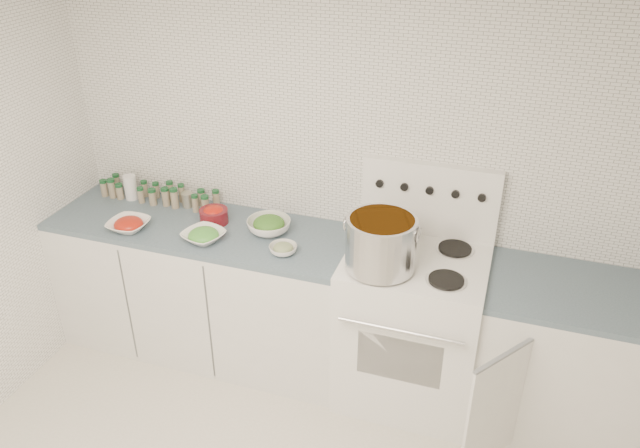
{
  "coord_description": "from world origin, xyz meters",
  "views": [
    {
      "loc": [
        0.88,
        -1.66,
        2.72
      ],
      "look_at": [
        -0.05,
        1.14,
        1.07
      ],
      "focal_mm": 35.0,
      "sensor_mm": 36.0,
      "label": 1
    }
  ],
  "objects_px": {
    "stock_pot": "(381,241)",
    "stove": "(411,323)",
    "bowl_tomato": "(129,224)",
    "bowl_snowpea": "(203,236)"
  },
  "relations": [
    {
      "from": "bowl_tomato",
      "to": "bowl_snowpea",
      "type": "xyz_separation_m",
      "value": [
        0.48,
        0.02,
        -0.0
      ]
    },
    {
      "from": "stock_pot",
      "to": "bowl_tomato",
      "type": "distance_m",
      "value": 1.52
    },
    {
      "from": "stock_pot",
      "to": "bowl_tomato",
      "type": "bearing_deg",
      "value": -179.58
    },
    {
      "from": "stock_pot",
      "to": "stove",
      "type": "bearing_deg",
      "value": 44.17
    },
    {
      "from": "stove",
      "to": "stock_pot",
      "type": "height_order",
      "value": "stove"
    },
    {
      "from": "stove",
      "to": "bowl_tomato",
      "type": "xyz_separation_m",
      "value": [
        -1.68,
        -0.17,
        0.44
      ]
    },
    {
      "from": "stock_pot",
      "to": "bowl_tomato",
      "type": "height_order",
      "value": "stock_pot"
    },
    {
      "from": "stove",
      "to": "stock_pot",
      "type": "distance_m",
      "value": 0.64
    },
    {
      "from": "bowl_snowpea",
      "to": "stock_pot",
      "type": "bearing_deg",
      "value": -0.75
    },
    {
      "from": "stove",
      "to": "stock_pot",
      "type": "bearing_deg",
      "value": -135.83
    }
  ]
}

